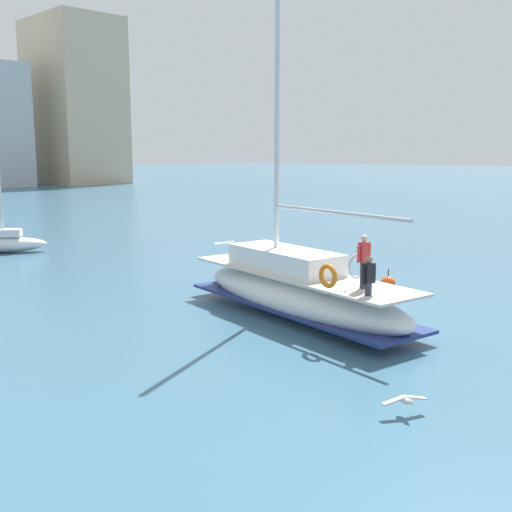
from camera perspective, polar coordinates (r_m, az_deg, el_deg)
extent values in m
plane|color=#38607A|center=(22.01, 5.64, -4.69)|extent=(400.00, 400.00, 0.00)
ellipsoid|color=white|center=(20.55, 3.93, -3.69)|extent=(3.73, 9.84, 1.40)
cube|color=navy|center=(20.63, 3.92, -4.54)|extent=(3.72, 9.66, 0.10)
cube|color=beige|center=(20.39, 3.95, -1.67)|extent=(3.47, 9.34, 0.08)
cube|color=white|center=(20.86, 2.68, -0.31)|extent=(2.27, 4.51, 0.70)
cylinder|color=silver|center=(20.95, 1.93, 12.55)|extent=(0.16, 0.16, 10.04)
cylinder|color=#B7B7BC|center=(18.84, 7.35, 3.99)|extent=(0.93, 5.72, 0.12)
cylinder|color=silver|center=(23.79, -2.95, 1.21)|extent=(0.90, 0.19, 0.06)
torus|color=orange|center=(17.60, 6.63, -1.83)|extent=(0.24, 0.71, 0.70)
cylinder|color=#33333D|center=(18.26, 9.84, -1.72)|extent=(0.20, 0.20, 0.80)
cube|color=red|center=(18.14, 9.90, 0.39)|extent=(0.34, 0.24, 0.56)
sphere|color=beige|center=(18.08, 9.93, 1.61)|extent=(0.20, 0.20, 0.20)
cylinder|color=red|center=(17.99, 9.41, 0.17)|extent=(0.09, 0.09, 0.50)
cylinder|color=red|center=(18.30, 10.37, 0.30)|extent=(0.09, 0.09, 0.50)
cylinder|color=#33333D|center=(17.43, 10.27, -3.03)|extent=(0.20, 0.20, 0.35)
cube|color=black|center=(17.34, 10.32, -1.56)|extent=(0.34, 0.24, 0.56)
sphere|color=#9E7051|center=(17.26, 10.36, -0.29)|extent=(0.20, 0.20, 0.20)
cylinder|color=black|center=(17.19, 9.81, -1.81)|extent=(0.09, 0.09, 0.50)
cylinder|color=black|center=(17.50, 10.81, -1.64)|extent=(0.09, 0.09, 0.50)
torus|color=silver|center=(18.38, 9.32, -0.93)|extent=(0.76, 0.17, 0.76)
cube|color=silver|center=(36.12, -22.44, 1.97)|extent=(2.21, 1.91, 0.40)
ellipsoid|color=silver|center=(13.55, 13.49, -12.73)|extent=(0.32, 0.40, 0.16)
sphere|color=silver|center=(13.39, 13.94, -12.88)|extent=(0.11, 0.11, 0.11)
cone|color=gold|center=(13.35, 14.08, -13.01)|extent=(0.07, 0.08, 0.04)
cube|color=#9E9993|center=(13.67, 14.43, -12.47)|extent=(0.52, 0.35, 0.13)
cube|color=#9E9993|center=(13.42, 12.54, -12.83)|extent=(0.52, 0.35, 0.13)
sphere|color=#EA4C19|center=(25.50, 12.03, -2.47)|extent=(0.58, 0.58, 0.58)
cylinder|color=black|center=(25.44, 12.05, -1.81)|extent=(0.04, 0.04, 0.60)
cube|color=#C6AD8E|center=(110.87, -16.33, 13.37)|extent=(11.47, 15.94, 26.74)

